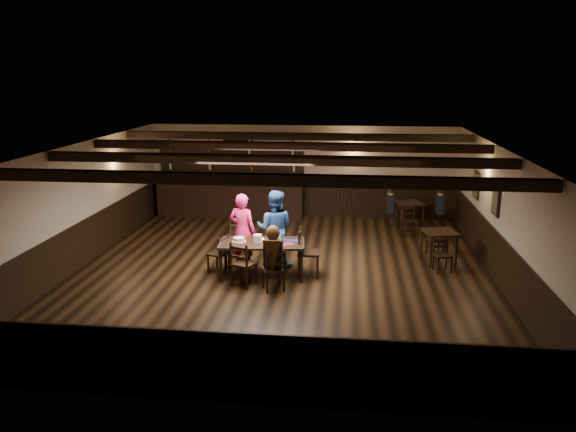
# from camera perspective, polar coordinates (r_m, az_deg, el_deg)

# --- Properties ---
(ground) EXTENTS (10.00, 10.00, 0.00)m
(ground) POSITION_cam_1_polar(r_m,az_deg,el_deg) (12.20, -0.64, -5.72)
(ground) COLOR black
(ground) RESTS_ON ground
(room_shell) EXTENTS (9.02, 10.02, 2.71)m
(room_shell) POSITION_cam_1_polar(r_m,az_deg,el_deg) (11.75, -0.60, 2.36)
(room_shell) COLOR #BEB49E
(room_shell) RESTS_ON ground
(dining_table) EXTENTS (1.84, 1.03, 0.75)m
(dining_table) POSITION_cam_1_polar(r_m,az_deg,el_deg) (11.77, -2.66, -2.98)
(dining_table) COLOR black
(dining_table) RESTS_ON ground
(chair_near_left) EXTENTS (0.56, 0.55, 0.93)m
(chair_near_left) POSITION_cam_1_polar(r_m,az_deg,el_deg) (11.26, -4.75, -4.58)
(chair_near_left) COLOR black
(chair_near_left) RESTS_ON ground
(chair_near_right) EXTENTS (0.52, 0.51, 0.86)m
(chair_near_right) POSITION_cam_1_polar(r_m,az_deg,el_deg) (11.01, -1.40, -5.21)
(chair_near_right) COLOR black
(chair_near_right) RESTS_ON ground
(chair_end_left) EXTENTS (0.49, 0.50, 0.83)m
(chair_end_left) POSITION_cam_1_polar(r_m,az_deg,el_deg) (12.11, -6.82, -3.54)
(chair_end_left) COLOR black
(chair_end_left) RESTS_ON ground
(chair_end_right) EXTENTS (0.47, 0.49, 1.01)m
(chair_end_right) POSITION_cam_1_polar(r_m,az_deg,el_deg) (11.83, 1.69, -3.35)
(chair_end_right) COLOR black
(chair_end_right) RESTS_ON ground
(chair_far_pushed) EXTENTS (0.48, 0.47, 0.79)m
(chair_far_pushed) POSITION_cam_1_polar(r_m,az_deg,el_deg) (13.23, -5.11, -2.05)
(chair_far_pushed) COLOR black
(chair_far_pushed) RESTS_ON ground
(woman_pink) EXTENTS (0.69, 0.54, 1.66)m
(woman_pink) POSITION_cam_1_polar(r_m,az_deg,el_deg) (12.32, -4.65, -1.50)
(woman_pink) COLOR #F23372
(woman_pink) RESTS_ON ground
(man_blue) EXTENTS (0.89, 0.72, 1.72)m
(man_blue) POSITION_cam_1_polar(r_m,az_deg,el_deg) (12.34, -1.37, -1.29)
(man_blue) COLOR navy
(man_blue) RESTS_ON ground
(seated_person) EXTENTS (0.37, 0.55, 0.90)m
(seated_person) POSITION_cam_1_polar(r_m,az_deg,el_deg) (10.94, -1.53, -3.32)
(seated_person) COLOR black
(seated_person) RESTS_ON ground
(cake) EXTENTS (0.29, 0.29, 0.09)m
(cake) POSITION_cam_1_polar(r_m,az_deg,el_deg) (11.80, -4.99, -2.42)
(cake) COLOR white
(cake) RESTS_ON dining_table
(plate_stack_a) EXTENTS (0.18, 0.18, 0.17)m
(plate_stack_a) POSITION_cam_1_polar(r_m,az_deg,el_deg) (11.71, -3.09, -2.29)
(plate_stack_a) COLOR white
(plate_stack_a) RESTS_ON dining_table
(plate_stack_b) EXTENTS (0.16, 0.16, 0.19)m
(plate_stack_b) POSITION_cam_1_polar(r_m,az_deg,el_deg) (11.80, -1.58, -2.09)
(plate_stack_b) COLOR white
(plate_stack_b) RESTS_ON dining_table
(tea_light) EXTENTS (0.05, 0.05, 0.06)m
(tea_light) POSITION_cam_1_polar(r_m,az_deg,el_deg) (11.83, -2.55, -2.42)
(tea_light) COLOR #A5A8AD
(tea_light) RESTS_ON dining_table
(salt_shaker) EXTENTS (0.04, 0.04, 0.10)m
(salt_shaker) POSITION_cam_1_polar(r_m,az_deg,el_deg) (11.59, -1.24, -2.61)
(salt_shaker) COLOR silver
(salt_shaker) RESTS_ON dining_table
(pepper_shaker) EXTENTS (0.04, 0.04, 0.09)m
(pepper_shaker) POSITION_cam_1_polar(r_m,az_deg,el_deg) (11.62, -0.49, -2.60)
(pepper_shaker) COLOR #A5A8AD
(pepper_shaker) RESTS_ON dining_table
(drink_glass) EXTENTS (0.08, 0.08, 0.12)m
(drink_glass) POSITION_cam_1_polar(r_m,az_deg,el_deg) (11.78, -0.93, -2.29)
(drink_glass) COLOR silver
(drink_glass) RESTS_ON dining_table
(menu_red) EXTENTS (0.36, 0.33, 0.00)m
(menu_red) POSITION_cam_1_polar(r_m,az_deg,el_deg) (11.60, -0.17, -2.86)
(menu_red) COLOR maroon
(menu_red) RESTS_ON dining_table
(menu_blue) EXTENTS (0.36, 0.26, 0.00)m
(menu_blue) POSITION_cam_1_polar(r_m,az_deg,el_deg) (11.83, 0.30, -2.52)
(menu_blue) COLOR #101251
(menu_blue) RESTS_ON dining_table
(bar_counter) EXTENTS (4.52, 0.70, 2.20)m
(bar_counter) POSITION_cam_1_polar(r_m,az_deg,el_deg) (16.82, -5.83, 2.42)
(bar_counter) COLOR black
(bar_counter) RESTS_ON ground
(back_table_a) EXTENTS (0.85, 0.85, 0.75)m
(back_table_a) POSITION_cam_1_polar(r_m,az_deg,el_deg) (13.01, 15.15, -1.97)
(back_table_a) COLOR black
(back_table_a) RESTS_ON ground
(back_table_b) EXTENTS (0.92, 0.92, 0.75)m
(back_table_b) POSITION_cam_1_polar(r_m,az_deg,el_deg) (15.68, 12.12, 0.98)
(back_table_b) COLOR black
(back_table_b) RESTS_ON ground
(bg_patron_left) EXTENTS (0.23, 0.34, 0.67)m
(bg_patron_left) POSITION_cam_1_polar(r_m,az_deg,el_deg) (15.59, 10.38, 1.58)
(bg_patron_left) COLOR black
(bg_patron_left) RESTS_ON ground
(bg_patron_right) EXTENTS (0.22, 0.34, 0.69)m
(bg_patron_right) POSITION_cam_1_polar(r_m,az_deg,el_deg) (15.77, 15.20, 1.48)
(bg_patron_right) COLOR black
(bg_patron_right) RESTS_ON ground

